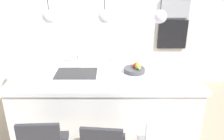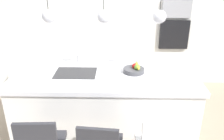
{
  "view_description": "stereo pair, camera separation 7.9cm",
  "coord_description": "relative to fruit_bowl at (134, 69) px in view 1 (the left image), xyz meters",
  "views": [
    {
      "loc": [
        0.09,
        -2.91,
        2.2
      ],
      "look_at": [
        0.1,
        0.0,
        0.95
      ],
      "focal_mm": 37.61,
      "sensor_mm": 36.0,
      "label": 1
    },
    {
      "loc": [
        0.17,
        -2.91,
        2.2
      ],
      "look_at": [
        0.1,
        0.0,
        0.95
      ],
      "focal_mm": 37.61,
      "sensor_mm": 36.0,
      "label": 2
    }
  ],
  "objects": [
    {
      "name": "oven",
      "position": [
        0.87,
        1.54,
        0.09
      ],
      "size": [
        0.56,
        0.08,
        0.56
      ],
      "primitive_type": "cube",
      "color": "black",
      "rests_on": "back_wall"
    },
    {
      "name": "pendant_light_right",
      "position": [
        0.28,
        -0.04,
        0.73
      ],
      "size": [
        0.17,
        0.17,
        0.77
      ],
      "color": "silver"
    },
    {
      "name": "kitchen_island",
      "position": [
        -0.4,
        -0.04,
        -0.49
      ],
      "size": [
        2.47,
        1.1,
        0.9
      ],
      "color": "white",
      "rests_on": "ground"
    },
    {
      "name": "fruit_bowl",
      "position": [
        0.0,
        0.0,
        0.0
      ],
      "size": [
        0.29,
        0.29,
        0.16
      ],
      "color": "#4C4C51",
      "rests_on": "kitchen_island"
    },
    {
      "name": "sink_basin",
      "position": [
        -0.8,
        -0.04,
        -0.05
      ],
      "size": [
        0.56,
        0.4,
        0.02
      ],
      "primitive_type": "cube",
      "color": "#2D2D30",
      "rests_on": "kitchen_island"
    },
    {
      "name": "pendant_light_left",
      "position": [
        -1.09,
        -0.04,
        0.73
      ],
      "size": [
        0.17,
        0.17,
        0.77
      ],
      "color": "silver"
    },
    {
      "name": "back_wall",
      "position": [
        -0.4,
        1.61,
        0.35
      ],
      "size": [
        6.0,
        0.1,
        2.6
      ],
      "primitive_type": "cube",
      "color": "silver",
      "rests_on": "ground"
    },
    {
      "name": "floor",
      "position": [
        -0.4,
        -0.04,
        -0.95
      ],
      "size": [
        6.6,
        6.6,
        0.0
      ],
      "primitive_type": "plane",
      "color": "tan",
      "rests_on": "ground"
    },
    {
      "name": "faucet",
      "position": [
        -0.8,
        0.17,
        0.1
      ],
      "size": [
        0.02,
        0.17,
        0.22
      ],
      "color": "silver",
      "rests_on": "kitchen_island"
    },
    {
      "name": "microwave",
      "position": [
        0.87,
        1.54,
        0.59
      ],
      "size": [
        0.54,
        0.08,
        0.34
      ],
      "primitive_type": "cube",
      "color": "#9E9EA3",
      "rests_on": "back_wall"
    },
    {
      "name": "pendant_light_center",
      "position": [
        -0.4,
        -0.04,
        0.73
      ],
      "size": [
        0.17,
        0.17,
        0.77
      ],
      "color": "silver"
    }
  ]
}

